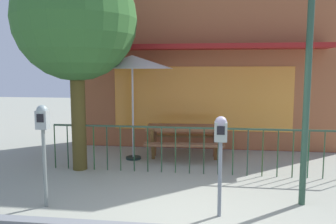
{
  "coord_description": "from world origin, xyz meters",
  "views": [
    {
      "loc": [
        0.34,
        -4.74,
        2.13
      ],
      "look_at": [
        -0.64,
        2.58,
        1.22
      ],
      "focal_mm": 37.09,
      "sensor_mm": 36.0,
      "label": 1
    }
  ],
  "objects_px": {
    "street_tree": "(75,21)",
    "street_lamp": "(310,42)",
    "parking_meter_far": "(43,129)",
    "picnic_table_left": "(184,133)",
    "patio_umbrella": "(132,63)",
    "parking_meter_near": "(221,140)"
  },
  "relations": [
    {
      "from": "patio_umbrella",
      "to": "street_lamp",
      "type": "height_order",
      "value": "street_lamp"
    },
    {
      "from": "picnic_table_left",
      "to": "street_lamp",
      "type": "distance_m",
      "value": 3.9
    },
    {
      "from": "street_tree",
      "to": "street_lamp",
      "type": "distance_m",
      "value": 4.49
    },
    {
      "from": "parking_meter_far",
      "to": "street_lamp",
      "type": "bearing_deg",
      "value": 8.8
    },
    {
      "from": "street_lamp",
      "to": "picnic_table_left",
      "type": "bearing_deg",
      "value": 128.3
    },
    {
      "from": "parking_meter_near",
      "to": "parking_meter_far",
      "type": "relative_size",
      "value": 0.92
    },
    {
      "from": "picnic_table_left",
      "to": "street_lamp",
      "type": "height_order",
      "value": "street_lamp"
    },
    {
      "from": "street_lamp",
      "to": "parking_meter_near",
      "type": "bearing_deg",
      "value": -154.5
    },
    {
      "from": "parking_meter_near",
      "to": "street_tree",
      "type": "height_order",
      "value": "street_tree"
    },
    {
      "from": "parking_meter_near",
      "to": "street_tree",
      "type": "xyz_separation_m",
      "value": [
        -2.93,
        2.02,
        1.98
      ]
    },
    {
      "from": "parking_meter_far",
      "to": "street_lamp",
      "type": "relative_size",
      "value": 0.41
    },
    {
      "from": "street_tree",
      "to": "street_lamp",
      "type": "xyz_separation_m",
      "value": [
        4.23,
        -1.4,
        -0.57
      ]
    },
    {
      "from": "patio_umbrella",
      "to": "street_tree",
      "type": "xyz_separation_m",
      "value": [
        -0.94,
        -0.99,
        0.83
      ]
    },
    {
      "from": "parking_meter_far",
      "to": "street_tree",
      "type": "bearing_deg",
      "value": 97.1
    },
    {
      "from": "picnic_table_left",
      "to": "parking_meter_far",
      "type": "bearing_deg",
      "value": -119.85
    },
    {
      "from": "parking_meter_near",
      "to": "patio_umbrella",
      "type": "bearing_deg",
      "value": 123.49
    },
    {
      "from": "parking_meter_near",
      "to": "street_lamp",
      "type": "height_order",
      "value": "street_lamp"
    },
    {
      "from": "picnic_table_left",
      "to": "patio_umbrella",
      "type": "relative_size",
      "value": 0.77
    },
    {
      "from": "picnic_table_left",
      "to": "street_lamp",
      "type": "xyz_separation_m",
      "value": [
        2.1,
        -2.66,
        1.93
      ]
    },
    {
      "from": "patio_umbrella",
      "to": "parking_meter_far",
      "type": "xyz_separation_m",
      "value": [
        -0.68,
        -3.0,
        -1.05
      ]
    },
    {
      "from": "patio_umbrella",
      "to": "parking_meter_far",
      "type": "relative_size",
      "value": 1.54
    },
    {
      "from": "parking_meter_far",
      "to": "street_tree",
      "type": "xyz_separation_m",
      "value": [
        -0.25,
        2.01,
        1.88
      ]
    }
  ]
}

